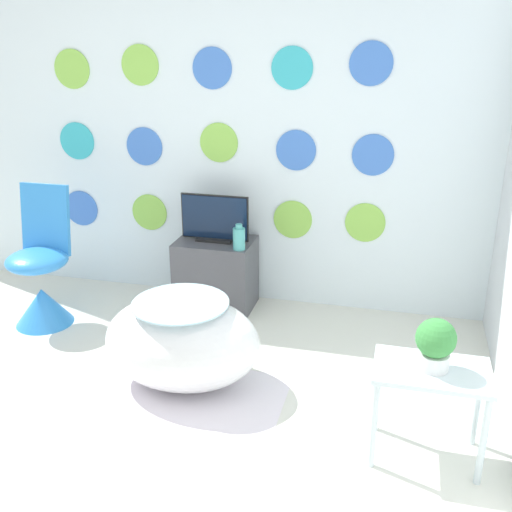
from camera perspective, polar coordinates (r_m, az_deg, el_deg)
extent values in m
plane|color=silver|center=(2.91, -17.19, -20.43)|extent=(12.00, 12.00, 0.00)
cube|color=white|center=(4.23, -3.78, 12.87)|extent=(4.79, 0.04, 2.60)
cylinder|color=#3F72CC|center=(4.80, -16.31, 4.39)|extent=(0.27, 0.01, 0.27)
cylinder|color=#8CCC4C|center=(4.54, -10.11, 4.12)|extent=(0.27, 0.01, 0.27)
cylinder|color=#8CCC4C|center=(4.36, -4.09, 3.98)|extent=(0.27, 0.01, 0.27)
cylinder|color=#8CCC4C|center=(4.21, 3.51, 3.48)|extent=(0.27, 0.01, 0.27)
cylinder|color=#8CCC4C|center=(4.15, 10.35, 3.14)|extent=(0.27, 0.01, 0.27)
cylinder|color=#33B2BF|center=(4.67, -16.68, 10.45)|extent=(0.27, 0.01, 0.27)
cylinder|color=#3F72CC|center=(4.43, -10.59, 10.22)|extent=(0.27, 0.01, 0.27)
cylinder|color=#8CCC4C|center=(4.22, -3.56, 10.73)|extent=(0.27, 0.01, 0.27)
cylinder|color=#3F72CC|center=(4.10, 3.82, 10.01)|extent=(0.27, 0.01, 0.27)
cylinder|color=#3F72CC|center=(4.04, 11.07, 9.42)|extent=(0.27, 0.01, 0.27)
cylinder|color=#8CCC4C|center=(4.61, -17.13, 16.66)|extent=(0.27, 0.01, 0.27)
cylinder|color=#8CCC4C|center=(4.37, -10.99, 17.43)|extent=(0.27, 0.01, 0.27)
cylinder|color=#3F72CC|center=(4.18, -4.20, 17.41)|extent=(0.27, 0.01, 0.27)
cylinder|color=#33B2BF|center=(4.04, 3.45, 17.44)|extent=(0.27, 0.01, 0.27)
cylinder|color=#3F72CC|center=(3.97, 10.91, 17.56)|extent=(0.27, 0.01, 0.27)
cube|color=silver|center=(3.37, -7.96, -13.22)|extent=(1.20, 0.76, 0.01)
ellipsoid|color=white|center=(3.37, -7.03, -8.11)|extent=(0.88, 0.65, 0.51)
cylinder|color=#B2DBEA|center=(3.27, -7.21, -4.48)|extent=(0.53, 0.53, 0.01)
cone|color=#338CE0|center=(4.31, -19.60, -4.51)|extent=(0.38, 0.38, 0.25)
ellipsoid|color=#338CE0|center=(4.19, -20.13, -0.41)|extent=(0.40, 0.40, 0.14)
cube|color=#338CE0|center=(4.23, -19.41, 3.31)|extent=(0.34, 0.10, 0.48)
cube|color=#4C4C51|center=(4.26, -3.83, -1.71)|extent=(0.53, 0.39, 0.50)
cube|color=white|center=(4.06, -4.67, -1.50)|extent=(0.45, 0.01, 0.14)
cube|color=black|center=(4.17, -3.91, 1.62)|extent=(0.25, 0.12, 0.02)
cube|color=black|center=(4.13, -3.94, 3.71)|extent=(0.48, 0.01, 0.32)
cube|color=#0F1E38|center=(4.12, -3.98, 3.68)|extent=(0.46, 0.01, 0.30)
cylinder|color=#51B2AD|center=(3.97, -1.63, 1.64)|extent=(0.08, 0.08, 0.15)
cylinder|color=#51B2AD|center=(3.94, -1.64, 2.84)|extent=(0.04, 0.04, 0.03)
cube|color=silver|center=(2.82, 16.43, -10.45)|extent=(0.51, 0.33, 0.02)
cylinder|color=silver|center=(2.82, 11.14, -15.54)|extent=(0.03, 0.03, 0.44)
cylinder|color=silver|center=(2.85, 20.82, -16.20)|extent=(0.03, 0.03, 0.44)
cylinder|color=silver|center=(3.06, 11.50, -12.48)|extent=(0.03, 0.03, 0.44)
cylinder|color=silver|center=(3.08, 20.33, -13.13)|extent=(0.03, 0.03, 0.44)
cylinder|color=white|center=(2.80, 16.53, -9.56)|extent=(0.14, 0.14, 0.08)
sphere|color=#3D8E42|center=(2.74, 16.77, -7.50)|extent=(0.18, 0.18, 0.18)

